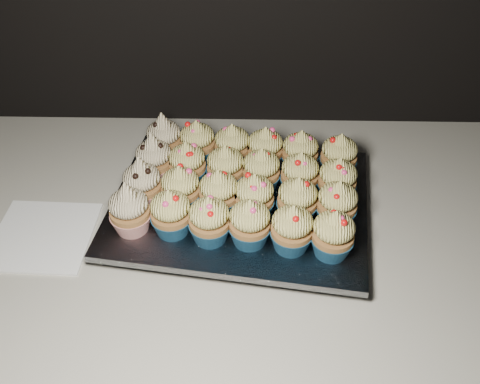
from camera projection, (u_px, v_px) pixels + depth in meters
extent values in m
cube|color=black|center=(244.00, 369.00, 1.20)|extent=(2.40, 0.60, 0.86)
cube|color=beige|center=(245.00, 228.00, 0.91)|extent=(2.44, 0.64, 0.04)
cube|color=white|center=(43.00, 236.00, 0.86)|extent=(0.16, 0.16, 0.00)
cube|color=black|center=(240.00, 209.00, 0.90)|extent=(0.42, 0.34, 0.02)
cube|color=silver|center=(240.00, 202.00, 0.88)|extent=(0.45, 0.38, 0.01)
cone|color=#A51D16|center=(132.00, 222.00, 0.82)|extent=(0.06, 0.06, 0.03)
ellipsoid|color=beige|center=(128.00, 203.00, 0.80)|extent=(0.06, 0.06, 0.04)
cone|color=beige|center=(126.00, 189.00, 0.78)|extent=(0.03, 0.03, 0.03)
cone|color=navy|center=(172.00, 224.00, 0.82)|extent=(0.06, 0.06, 0.03)
ellipsoid|color=#EADB76|center=(170.00, 206.00, 0.79)|extent=(0.06, 0.06, 0.04)
cone|color=#EADB76|center=(169.00, 194.00, 0.78)|extent=(0.03, 0.03, 0.02)
cone|color=navy|center=(210.00, 231.00, 0.80)|extent=(0.06, 0.06, 0.03)
ellipsoid|color=#EADB76|center=(209.00, 213.00, 0.78)|extent=(0.06, 0.06, 0.04)
cone|color=#EADB76|center=(208.00, 201.00, 0.76)|extent=(0.03, 0.03, 0.02)
cone|color=navy|center=(250.00, 234.00, 0.80)|extent=(0.06, 0.06, 0.03)
ellipsoid|color=#EADB76|center=(250.00, 216.00, 0.78)|extent=(0.06, 0.06, 0.04)
cone|color=#EADB76|center=(250.00, 204.00, 0.76)|extent=(0.03, 0.03, 0.02)
cone|color=navy|center=(291.00, 240.00, 0.79)|extent=(0.06, 0.06, 0.03)
ellipsoid|color=#EADB76|center=(293.00, 221.00, 0.77)|extent=(0.06, 0.06, 0.04)
cone|color=#EADB76|center=(294.00, 210.00, 0.75)|extent=(0.03, 0.03, 0.02)
cone|color=navy|center=(331.00, 245.00, 0.78)|extent=(0.06, 0.06, 0.03)
ellipsoid|color=#EADB76|center=(334.00, 227.00, 0.76)|extent=(0.06, 0.06, 0.04)
cone|color=#EADB76|center=(336.00, 215.00, 0.74)|extent=(0.03, 0.03, 0.02)
cone|color=#A51D16|center=(144.00, 195.00, 0.87)|extent=(0.06, 0.06, 0.03)
ellipsoid|color=beige|center=(141.00, 177.00, 0.84)|extent=(0.06, 0.06, 0.04)
cone|color=beige|center=(139.00, 163.00, 0.82)|extent=(0.03, 0.03, 0.03)
cone|color=navy|center=(182.00, 200.00, 0.86)|extent=(0.06, 0.06, 0.03)
ellipsoid|color=#EADB76|center=(180.00, 182.00, 0.83)|extent=(0.06, 0.06, 0.04)
cone|color=#EADB76|center=(179.00, 170.00, 0.82)|extent=(0.03, 0.03, 0.02)
cone|color=navy|center=(219.00, 204.00, 0.85)|extent=(0.06, 0.06, 0.03)
ellipsoid|color=#EADB76|center=(218.00, 186.00, 0.83)|extent=(0.06, 0.06, 0.04)
cone|color=#EADB76|center=(218.00, 174.00, 0.81)|extent=(0.03, 0.03, 0.02)
cone|color=navy|center=(254.00, 208.00, 0.84)|extent=(0.06, 0.06, 0.03)
ellipsoid|color=#EADB76|center=(254.00, 190.00, 0.82)|extent=(0.06, 0.06, 0.04)
cone|color=#EADB76|center=(255.00, 178.00, 0.80)|extent=(0.03, 0.03, 0.02)
cone|color=navy|center=(296.00, 211.00, 0.84)|extent=(0.06, 0.06, 0.03)
ellipsoid|color=#EADB76|center=(298.00, 193.00, 0.81)|extent=(0.06, 0.06, 0.04)
cone|color=#EADB76|center=(299.00, 181.00, 0.80)|extent=(0.03, 0.03, 0.02)
cone|color=navy|center=(335.00, 215.00, 0.83)|extent=(0.06, 0.06, 0.03)
ellipsoid|color=#EADB76|center=(338.00, 197.00, 0.81)|extent=(0.06, 0.06, 0.04)
cone|color=#EADB76|center=(340.00, 185.00, 0.79)|extent=(0.03, 0.03, 0.02)
cone|color=#A51D16|center=(156.00, 171.00, 0.91)|extent=(0.06, 0.06, 0.03)
ellipsoid|color=beige|center=(153.00, 153.00, 0.89)|extent=(0.06, 0.06, 0.04)
cone|color=beige|center=(151.00, 139.00, 0.87)|extent=(0.03, 0.03, 0.03)
cone|color=navy|center=(188.00, 175.00, 0.90)|extent=(0.06, 0.06, 0.03)
ellipsoid|color=#EADB76|center=(187.00, 157.00, 0.88)|extent=(0.06, 0.06, 0.04)
cone|color=#EADB76|center=(186.00, 146.00, 0.86)|extent=(0.03, 0.03, 0.02)
cone|color=navy|center=(226.00, 178.00, 0.90)|extent=(0.06, 0.06, 0.03)
ellipsoid|color=#EADB76|center=(225.00, 161.00, 0.87)|extent=(0.06, 0.06, 0.04)
cone|color=#EADB76|center=(225.00, 149.00, 0.86)|extent=(0.03, 0.03, 0.02)
cone|color=navy|center=(261.00, 181.00, 0.89)|extent=(0.06, 0.06, 0.03)
ellipsoid|color=#EADB76|center=(261.00, 164.00, 0.87)|extent=(0.06, 0.06, 0.04)
cone|color=#EADB76|center=(262.00, 152.00, 0.85)|extent=(0.03, 0.03, 0.02)
cone|color=navy|center=(299.00, 185.00, 0.88)|extent=(0.06, 0.06, 0.03)
ellipsoid|color=#EADB76|center=(300.00, 167.00, 0.86)|extent=(0.06, 0.06, 0.04)
cone|color=#EADB76|center=(301.00, 156.00, 0.84)|extent=(0.03, 0.03, 0.02)
cone|color=navy|center=(336.00, 191.00, 0.87)|extent=(0.06, 0.06, 0.03)
ellipsoid|color=#EADB76|center=(338.00, 173.00, 0.85)|extent=(0.06, 0.06, 0.04)
cone|color=#EADB76|center=(340.00, 162.00, 0.83)|extent=(0.03, 0.03, 0.02)
cone|color=#A51D16|center=(165.00, 150.00, 0.96)|extent=(0.06, 0.06, 0.03)
ellipsoid|color=beige|center=(163.00, 132.00, 0.93)|extent=(0.06, 0.06, 0.04)
cone|color=beige|center=(162.00, 119.00, 0.91)|extent=(0.03, 0.03, 0.03)
cone|color=navy|center=(198.00, 153.00, 0.95)|extent=(0.06, 0.06, 0.03)
ellipsoid|color=#EADB76|center=(197.00, 135.00, 0.93)|extent=(0.06, 0.06, 0.04)
cone|color=#EADB76|center=(196.00, 124.00, 0.91)|extent=(0.03, 0.03, 0.02)
cone|color=navy|center=(232.00, 157.00, 0.94)|extent=(0.06, 0.06, 0.03)
ellipsoid|color=#EADB76|center=(232.00, 139.00, 0.92)|extent=(0.06, 0.06, 0.04)
cone|color=#EADB76|center=(232.00, 128.00, 0.90)|extent=(0.03, 0.03, 0.02)
cone|color=navy|center=(265.00, 160.00, 0.94)|extent=(0.06, 0.06, 0.03)
ellipsoid|color=#EADB76|center=(265.00, 142.00, 0.91)|extent=(0.06, 0.06, 0.04)
cone|color=#EADB76|center=(266.00, 131.00, 0.90)|extent=(0.03, 0.03, 0.02)
cone|color=navy|center=(299.00, 163.00, 0.93)|extent=(0.06, 0.06, 0.03)
ellipsoid|color=#EADB76|center=(301.00, 146.00, 0.90)|extent=(0.06, 0.06, 0.04)
cone|color=#EADB76|center=(302.00, 134.00, 0.89)|extent=(0.03, 0.03, 0.02)
cone|color=navy|center=(337.00, 167.00, 0.92)|extent=(0.06, 0.06, 0.03)
ellipsoid|color=#EADB76|center=(340.00, 149.00, 0.90)|extent=(0.06, 0.06, 0.04)
cone|color=#EADB76|center=(342.00, 138.00, 0.88)|extent=(0.03, 0.03, 0.02)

